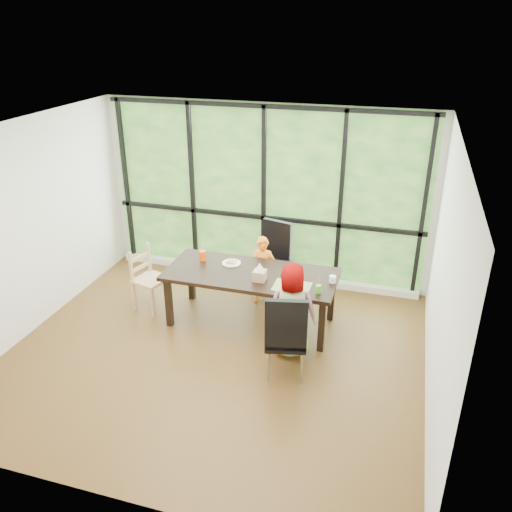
% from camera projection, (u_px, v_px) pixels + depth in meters
% --- Properties ---
extents(ground, '(5.00, 5.00, 0.00)m').
position_uv_depth(ground, '(215.00, 353.00, 6.46)').
color(ground, black).
rests_on(ground, ground).
extents(back_wall, '(5.00, 0.00, 5.00)m').
position_uv_depth(back_wall, '(265.00, 194.00, 7.85)').
color(back_wall, silver).
rests_on(back_wall, ground).
extents(foliage_backdrop, '(4.80, 0.02, 2.65)m').
position_uv_depth(foliage_backdrop, '(264.00, 195.00, 7.83)').
color(foliage_backdrop, '#1E4C19').
rests_on(foliage_backdrop, back_wall).
extents(window_mullions, '(4.80, 0.06, 2.65)m').
position_uv_depth(window_mullions, '(264.00, 195.00, 7.80)').
color(window_mullions, black).
rests_on(window_mullions, back_wall).
extents(window_sill, '(4.80, 0.12, 0.10)m').
position_uv_depth(window_sill, '(262.00, 274.00, 8.31)').
color(window_sill, silver).
rests_on(window_sill, ground).
extents(dining_table, '(2.28, 1.06, 0.75)m').
position_uv_depth(dining_table, '(251.00, 298.00, 6.96)').
color(dining_table, black).
rests_on(dining_table, ground).
extents(chair_window_leather, '(0.56, 0.56, 1.08)m').
position_uv_depth(chair_window_leather, '(271.00, 259.00, 7.67)').
color(chair_window_leather, black).
rests_on(chair_window_leather, ground).
extents(chair_interior_leather, '(0.55, 0.55, 1.08)m').
position_uv_depth(chair_interior_leather, '(286.00, 333.00, 5.89)').
color(chair_interior_leather, black).
rests_on(chair_interior_leather, ground).
extents(chair_end_beech, '(0.50, 0.51, 0.90)m').
position_uv_depth(chair_end_beech, '(151.00, 280.00, 7.28)').
color(chair_end_beech, tan).
rests_on(chair_end_beech, ground).
extents(child_toddler, '(0.39, 0.28, 1.01)m').
position_uv_depth(child_toddler, '(263.00, 271.00, 7.41)').
color(child_toddler, orange).
rests_on(child_toddler, ground).
extents(child_older, '(0.65, 0.49, 1.21)m').
position_uv_depth(child_older, '(291.00, 310.00, 6.23)').
color(child_older, slate).
rests_on(child_older, ground).
extents(placemat, '(0.46, 0.34, 0.01)m').
position_uv_depth(placemat, '(292.00, 286.00, 6.46)').
color(placemat, tan).
rests_on(placemat, dining_table).
extents(plate_far, '(0.25, 0.25, 0.02)m').
position_uv_depth(plate_far, '(231.00, 263.00, 7.05)').
color(plate_far, white).
rests_on(plate_far, dining_table).
extents(plate_near, '(0.25, 0.25, 0.02)m').
position_uv_depth(plate_near, '(291.00, 285.00, 6.48)').
color(plate_near, white).
rests_on(plate_near, dining_table).
extents(orange_cup, '(0.09, 0.09, 0.14)m').
position_uv_depth(orange_cup, '(203.00, 256.00, 7.12)').
color(orange_cup, '#FF5306').
rests_on(orange_cup, dining_table).
extents(green_cup, '(0.07, 0.07, 0.10)m').
position_uv_depth(green_cup, '(318.00, 289.00, 6.30)').
color(green_cup, '#53DC2C').
rests_on(green_cup, dining_table).
extents(white_mug, '(0.09, 0.09, 0.09)m').
position_uv_depth(white_mug, '(333.00, 279.00, 6.54)').
color(white_mug, white).
rests_on(white_mug, dining_table).
extents(tissue_box, '(0.16, 0.16, 0.13)m').
position_uv_depth(tissue_box, '(260.00, 275.00, 6.59)').
color(tissue_box, tan).
rests_on(tissue_box, dining_table).
extents(crepe_rolls_far, '(0.15, 0.12, 0.04)m').
position_uv_depth(crepe_rolls_far, '(231.00, 261.00, 7.04)').
color(crepe_rolls_far, tan).
rests_on(crepe_rolls_far, plate_far).
extents(crepe_rolls_near, '(0.15, 0.12, 0.04)m').
position_uv_depth(crepe_rolls_near, '(291.00, 283.00, 6.47)').
color(crepe_rolls_near, tan).
rests_on(crepe_rolls_near, plate_near).
extents(straw_white, '(0.01, 0.04, 0.20)m').
position_uv_depth(straw_white, '(202.00, 248.00, 7.08)').
color(straw_white, white).
rests_on(straw_white, orange_cup).
extents(straw_pink, '(0.01, 0.04, 0.20)m').
position_uv_depth(straw_pink, '(319.00, 282.00, 6.26)').
color(straw_pink, pink).
rests_on(straw_pink, green_cup).
extents(tissue, '(0.12, 0.12, 0.11)m').
position_uv_depth(tissue, '(260.00, 267.00, 6.54)').
color(tissue, white).
rests_on(tissue, tissue_box).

